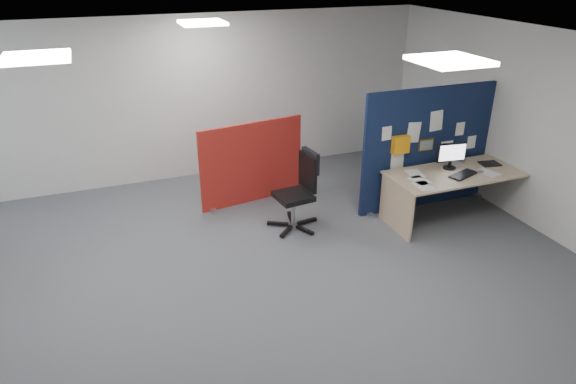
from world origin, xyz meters
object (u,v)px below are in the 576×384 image
object	(u,v)px
monitor_main	(451,154)
navy_divider	(429,148)
main_desk	(453,182)
red_divider	(252,163)
office_chair	(301,186)

from	to	relation	value
monitor_main	navy_divider	bearing A→B (deg)	113.96
navy_divider	main_desk	size ratio (longest dim) A/B	1.14
main_desk	red_divider	xyz separation A→B (m)	(-2.53, 1.56, 0.06)
main_desk	red_divider	distance (m)	2.98
navy_divider	office_chair	world-z (taller)	navy_divider
monitor_main	office_chair	distance (m)	2.21
red_divider	office_chair	bearing A→B (deg)	-78.50
navy_divider	red_divider	bearing A→B (deg)	156.13
red_divider	monitor_main	bearing A→B (deg)	-38.63
red_divider	office_chair	xyz separation A→B (m)	(0.38, -1.03, -0.00)
main_desk	navy_divider	bearing A→B (deg)	103.03
red_divider	office_chair	size ratio (longest dim) A/B	1.53
office_chair	main_desk	bearing A→B (deg)	-20.83
navy_divider	main_desk	distance (m)	0.62
monitor_main	office_chair	bearing A→B (deg)	176.96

